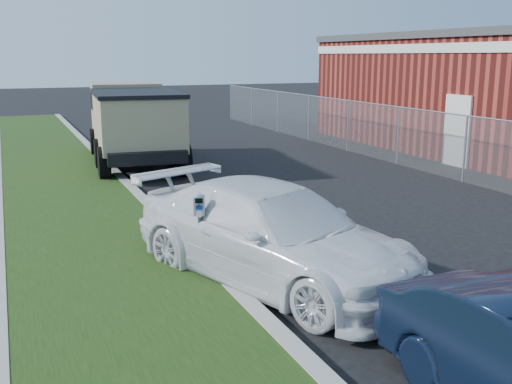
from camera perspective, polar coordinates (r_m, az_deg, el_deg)
name	(u,v)px	position (r m, az deg, el deg)	size (l,w,h in m)	color
ground	(352,252)	(10.67, 9.10, -5.70)	(120.00, 120.00, 0.00)	black
streetside	(7,255)	(11.05, -22.61, -5.53)	(6.12, 50.00, 0.15)	gray
chainlink_fence	(399,124)	(19.41, 13.43, 6.29)	(0.06, 30.06, 30.00)	slate
parking_meter	(200,217)	(8.90, -5.39, -2.34)	(0.21, 0.17, 1.27)	#3F4247
white_wagon	(269,233)	(9.12, 1.26, -3.90)	(2.06, 5.06, 1.47)	white
dump_truck	(133,120)	(19.31, -11.63, 6.69)	(2.98, 6.44, 2.45)	black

